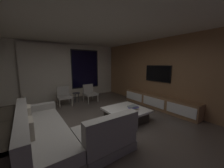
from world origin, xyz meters
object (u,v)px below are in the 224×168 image
Objects in this scene: book_stack_on_coffee_table at (133,108)px; media_console at (158,102)px; sectional_couch at (59,134)px; coffee_table at (126,114)px; mounted_tv at (158,74)px; console_table_behind_couch at (1,140)px; accent_chair_by_curtain at (64,95)px; side_stool at (76,95)px; accent_chair_near_window at (90,92)px.

book_stack_on_coffee_table is 1.62m from media_console.
coffee_table is (2.00, 0.16, -0.10)m from sectional_couch.
mounted_tv reaches higher than coffee_table.
mounted_tv reaches higher than console_table_behind_couch.
sectional_couch is 0.93m from console_table_behind_couch.
sectional_couch is at bearing -176.23° from media_console.
mounted_tv reaches higher than accent_chair_by_curtain.
accent_chair_by_curtain is 0.37× the size of console_table_behind_couch.
sectional_couch is at bearing -106.65° from accent_chair_by_curtain.
book_stack_on_coffee_table is 2.89m from side_stool.
sectional_couch is at bearing 179.37° from book_stack_on_coffee_table.
accent_chair_by_curtain is 3.85m from media_console.
accent_chair_near_window is at bearing 131.38° from mounted_tv.
mounted_tv is at bearing 3.73° from console_table_behind_couch.
media_console is (3.72, 0.25, -0.04)m from sectional_couch.
media_console is at bearing -53.74° from accent_chair_near_window.
accent_chair_near_window reaches higher than console_table_behind_couch.
mounted_tv reaches higher than accent_chair_near_window.
accent_chair_near_window is at bearing 53.67° from sectional_couch.
accent_chair_by_curtain is at bearing 73.35° from sectional_couch.
book_stack_on_coffee_table is at bearing -74.35° from side_stool.
accent_chair_near_window is 0.25× the size of media_console.
console_table_behind_couch is (-2.87, -2.53, -0.02)m from accent_chair_near_window.
sectional_couch is 3.30m from accent_chair_near_window.
sectional_couch is 2.01m from coffee_table.
console_table_behind_couch is at bearing -178.57° from media_console.
side_stool is (-0.65, 2.59, 0.19)m from coffee_table.
sectional_couch is 2.13m from book_stack_on_coffee_table.
book_stack_on_coffee_table is 2.05m from mounted_tv.
sectional_couch reaches higher than media_console.
accent_chair_near_window is (1.95, 2.66, 0.14)m from sectional_couch.
accent_chair_by_curtain reaches higher than side_stool.
console_table_behind_couch reaches higher than book_stack_on_coffee_table.
book_stack_on_coffee_table reaches higher than side_stool.
coffee_table is 1.04× the size of mounted_tv.
book_stack_on_coffee_table is at bearing -65.23° from accent_chair_by_curtain.
mounted_tv is (3.90, 0.44, 1.06)m from sectional_couch.
side_stool is at bearing 104.13° from coffee_table.
media_console is at bearing -41.32° from accent_chair_by_curtain.
console_table_behind_couch is (-4.63, -0.12, 0.16)m from media_console.
console_table_behind_couch is at bearing -130.78° from side_stool.
mounted_tv reaches higher than side_stool.
accent_chair_by_curtain is at bearing 138.68° from media_console.
side_stool is 0.22× the size of console_table_behind_couch.
book_stack_on_coffee_table is 0.38× the size of accent_chair_near_window.
media_console is at bearing -132.44° from mounted_tv.
media_console is at bearing 9.58° from book_stack_on_coffee_table.
sectional_couch reaches higher than side_stool.
accent_chair_near_window is at bearing 93.75° from book_stack_on_coffee_table.
coffee_table is 2.68m from side_stool.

